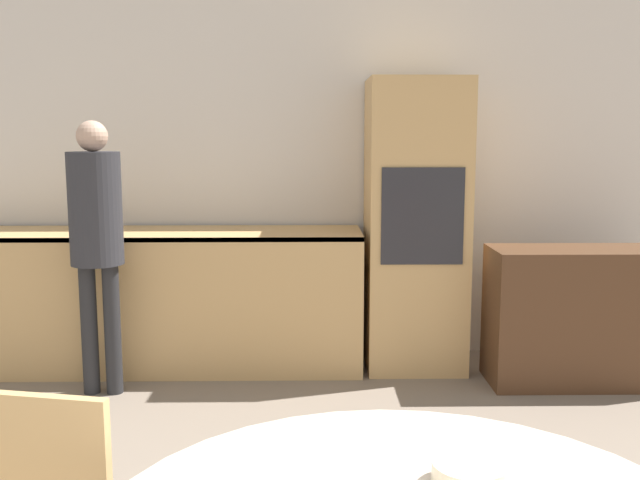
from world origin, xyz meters
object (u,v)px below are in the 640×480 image
sideboard (584,316)px  person_standing (96,226)px  bowl_near (470,474)px  oven_unit (415,226)px

sideboard → person_standing: person_standing is taller
person_standing → bowl_near: 3.12m
person_standing → sideboard: bearing=2.7°
oven_unit → bowl_near: bearing=-96.3°
bowl_near → person_standing: bearing=120.7°
sideboard → person_standing: (-2.95, -0.14, 0.59)m
oven_unit → bowl_near: 3.19m
oven_unit → person_standing: size_ratio=1.17×
oven_unit → person_standing: oven_unit is taller
oven_unit → bowl_near: oven_unit is taller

